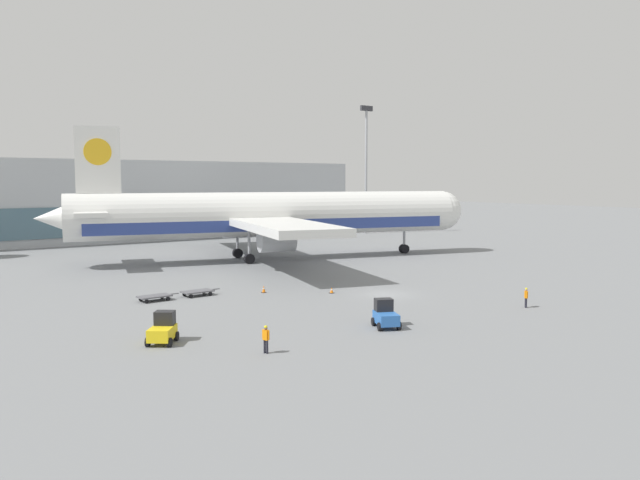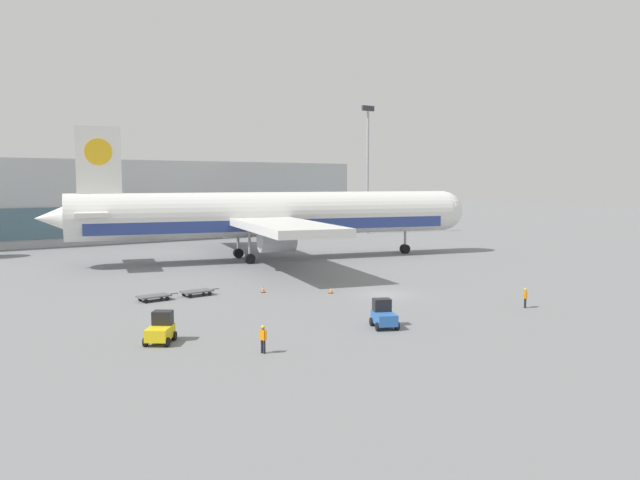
{
  "view_description": "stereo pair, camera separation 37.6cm",
  "coord_description": "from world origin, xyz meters",
  "px_view_note": "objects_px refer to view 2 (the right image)",
  "views": [
    {
      "loc": [
        -37.6,
        -43.45,
        10.54
      ],
      "look_at": [
        1.37,
        12.72,
        4.0
      ],
      "focal_mm": 35.0,
      "sensor_mm": 36.0,
      "label": 1
    },
    {
      "loc": [
        -37.29,
        -43.67,
        10.54
      ],
      "look_at": [
        1.37,
        12.72,
        4.0
      ],
      "focal_mm": 35.0,
      "sensor_mm": 36.0,
      "label": 2
    }
  ],
  "objects_px": {
    "baggage_dolly_lead": "(154,296)",
    "ground_crew_far": "(525,296)",
    "traffic_cone_far": "(263,289)",
    "baggage_dolly_second": "(197,292)",
    "baggage_tug_foreground": "(384,315)",
    "baggage_tug_mid": "(161,329)",
    "light_mast": "(368,161)",
    "airplane_main": "(268,216)",
    "traffic_cone_near": "(331,290)",
    "ground_crew_near": "(263,337)"
  },
  "relations": [
    {
      "from": "baggage_dolly_lead",
      "to": "ground_crew_far",
      "type": "xyz_separation_m",
      "value": [
        24.37,
        -20.43,
        0.59
      ]
    },
    {
      "from": "traffic_cone_far",
      "to": "baggage_dolly_lead",
      "type": "bearing_deg",
      "value": 169.05
    },
    {
      "from": "baggage_dolly_second",
      "to": "ground_crew_far",
      "type": "bearing_deg",
      "value": -49.26
    },
    {
      "from": "baggage_tug_foreground",
      "to": "traffic_cone_far",
      "type": "distance_m",
      "value": 17.17
    },
    {
      "from": "baggage_tug_mid",
      "to": "ground_crew_far",
      "type": "bearing_deg",
      "value": -65.16
    },
    {
      "from": "light_mast",
      "to": "airplane_main",
      "type": "distance_m",
      "value": 44.98
    },
    {
      "from": "baggage_tug_mid",
      "to": "traffic_cone_far",
      "type": "xyz_separation_m",
      "value": [
        14.45,
        12.21,
        -0.54
      ]
    },
    {
      "from": "airplane_main",
      "to": "traffic_cone_near",
      "type": "xyz_separation_m",
      "value": [
        -7.58,
        -25.1,
        -5.57
      ]
    },
    {
      "from": "baggage_tug_mid",
      "to": "baggage_dolly_lead",
      "type": "relative_size",
      "value": 0.75
    },
    {
      "from": "baggage_tug_foreground",
      "to": "traffic_cone_near",
      "type": "bearing_deg",
      "value": 4.14
    },
    {
      "from": "airplane_main",
      "to": "baggage_dolly_lead",
      "type": "xyz_separation_m",
      "value": [
        -22.57,
        -19.29,
        -5.45
      ]
    },
    {
      "from": "traffic_cone_far",
      "to": "baggage_dolly_second",
      "type": "bearing_deg",
      "value": 161.0
    },
    {
      "from": "baggage_tug_foreground",
      "to": "traffic_cone_far",
      "type": "xyz_separation_m",
      "value": [
        -0.29,
        17.16,
        -0.54
      ]
    },
    {
      "from": "traffic_cone_near",
      "to": "traffic_cone_far",
      "type": "relative_size",
      "value": 0.83
    },
    {
      "from": "baggage_dolly_second",
      "to": "traffic_cone_near",
      "type": "height_order",
      "value": "traffic_cone_near"
    },
    {
      "from": "baggage_tug_mid",
      "to": "baggage_dolly_second",
      "type": "height_order",
      "value": "baggage_tug_mid"
    },
    {
      "from": "baggage_dolly_second",
      "to": "traffic_cone_near",
      "type": "relative_size",
      "value": 6.66
    },
    {
      "from": "baggage_tug_foreground",
      "to": "ground_crew_far",
      "type": "bearing_deg",
      "value": -71.45
    },
    {
      "from": "baggage_dolly_lead",
      "to": "ground_crew_far",
      "type": "height_order",
      "value": "ground_crew_far"
    },
    {
      "from": "ground_crew_near",
      "to": "baggage_tug_mid",
      "type": "bearing_deg",
      "value": 16.36
    },
    {
      "from": "baggage_tug_mid",
      "to": "traffic_cone_near",
      "type": "height_order",
      "value": "baggage_tug_mid"
    },
    {
      "from": "baggage_tug_mid",
      "to": "baggage_dolly_lead",
      "type": "distance_m",
      "value": 14.84
    },
    {
      "from": "baggage_tug_mid",
      "to": "traffic_cone_near",
      "type": "xyz_separation_m",
      "value": [
        19.54,
        8.31,
        -0.6
      ]
    },
    {
      "from": "baggage_tug_foreground",
      "to": "traffic_cone_near",
      "type": "relative_size",
      "value": 4.97
    },
    {
      "from": "baggage_dolly_second",
      "to": "traffic_cone_near",
      "type": "distance_m",
      "value": 12.4
    },
    {
      "from": "airplane_main",
      "to": "traffic_cone_near",
      "type": "bearing_deg",
      "value": -92.9
    },
    {
      "from": "baggage_tug_mid",
      "to": "ground_crew_near",
      "type": "bearing_deg",
      "value": -107.41
    },
    {
      "from": "ground_crew_near",
      "to": "traffic_cone_near",
      "type": "relative_size",
      "value": 3.11
    },
    {
      "from": "baggage_tug_mid",
      "to": "baggage_dolly_second",
      "type": "bearing_deg",
      "value": 5.86
    },
    {
      "from": "baggage_tug_foreground",
      "to": "ground_crew_near",
      "type": "xyz_separation_m",
      "value": [
        -10.48,
        -1.04,
        0.15
      ]
    },
    {
      "from": "baggage_tug_mid",
      "to": "traffic_cone_near",
      "type": "bearing_deg",
      "value": -29.81
    },
    {
      "from": "baggage_dolly_lead",
      "to": "baggage_dolly_second",
      "type": "xyz_separation_m",
      "value": [
        4.08,
        0.09,
        0.0
      ]
    },
    {
      "from": "baggage_dolly_lead",
      "to": "traffic_cone_near",
      "type": "xyz_separation_m",
      "value": [
        14.99,
        -5.81,
        -0.12
      ]
    },
    {
      "from": "ground_crew_near",
      "to": "airplane_main",
      "type": "bearing_deg",
      "value": -49.21
    },
    {
      "from": "airplane_main",
      "to": "baggage_dolly_second",
      "type": "bearing_deg",
      "value": -120.0
    },
    {
      "from": "traffic_cone_near",
      "to": "traffic_cone_far",
      "type": "bearing_deg",
      "value": 142.58
    },
    {
      "from": "baggage_tug_mid",
      "to": "ground_crew_far",
      "type": "relative_size",
      "value": 1.67
    },
    {
      "from": "baggage_dolly_lead",
      "to": "ground_crew_far",
      "type": "relative_size",
      "value": 2.24
    },
    {
      "from": "baggage_dolly_second",
      "to": "traffic_cone_far",
      "type": "distance_m",
      "value": 6.15
    },
    {
      "from": "airplane_main",
      "to": "ground_crew_near",
      "type": "height_order",
      "value": "airplane_main"
    },
    {
      "from": "airplane_main",
      "to": "ground_crew_far",
      "type": "relative_size",
      "value": 34.13
    },
    {
      "from": "baggage_dolly_second",
      "to": "ground_crew_near",
      "type": "relative_size",
      "value": 2.14
    },
    {
      "from": "airplane_main",
      "to": "traffic_cone_far",
      "type": "bearing_deg",
      "value": -106.95
    },
    {
      "from": "light_mast",
      "to": "baggage_dolly_second",
      "type": "height_order",
      "value": "light_mast"
    },
    {
      "from": "baggage_tug_mid",
      "to": "airplane_main",
      "type": "bearing_deg",
      "value": -1.93
    },
    {
      "from": "ground_crew_near",
      "to": "traffic_cone_far",
      "type": "bearing_deg",
      "value": -48.34
    },
    {
      "from": "baggage_tug_foreground",
      "to": "baggage_dolly_second",
      "type": "bearing_deg",
      "value": 41.71
    },
    {
      "from": "traffic_cone_far",
      "to": "light_mast",
      "type": "bearing_deg",
      "value": 42.9
    },
    {
      "from": "baggage_tug_mid",
      "to": "ground_crew_near",
      "type": "xyz_separation_m",
      "value": [
        4.26,
        -5.99,
        0.15
      ]
    },
    {
      "from": "ground_crew_far",
      "to": "traffic_cone_near",
      "type": "relative_size",
      "value": 2.97
    }
  ]
}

